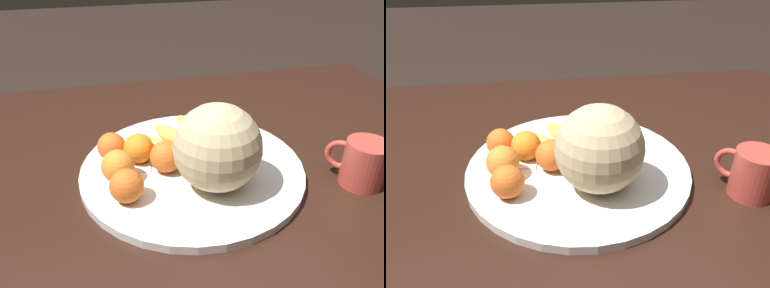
# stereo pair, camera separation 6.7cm
# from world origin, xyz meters

# --- Properties ---
(kitchen_table) EXTENTS (1.49, 1.10, 0.76)m
(kitchen_table) POSITION_xyz_m (0.00, 0.00, 0.67)
(kitchen_table) COLOR black
(kitchen_table) RESTS_ON ground_plane
(fruit_bowl) EXTENTS (0.47, 0.47, 0.02)m
(fruit_bowl) POSITION_xyz_m (0.01, 0.00, 0.77)
(fruit_bowl) COLOR white
(fruit_bowl) RESTS_ON kitchen_table
(melon) EXTENTS (0.17, 0.17, 0.17)m
(melon) POSITION_xyz_m (0.04, -0.08, 0.86)
(melon) COLOR #C6B284
(melon) RESTS_ON fruit_bowl
(banana_bunch) EXTENTS (0.20, 0.21, 0.04)m
(banana_bunch) POSITION_xyz_m (-0.01, 0.09, 0.79)
(banana_bunch) COLOR #473819
(banana_bunch) RESTS_ON fruit_bowl
(orange_front_left) EXTENTS (0.06, 0.06, 0.06)m
(orange_front_left) POSITION_xyz_m (-0.14, -0.08, 0.81)
(orange_front_left) COLOR orange
(orange_front_left) RESTS_ON fruit_bowl
(orange_front_right) EXTENTS (0.06, 0.06, 0.06)m
(orange_front_right) POSITION_xyz_m (-0.15, 0.06, 0.81)
(orange_front_right) COLOR orange
(orange_front_right) RESTS_ON fruit_bowl
(orange_mid_center) EXTENTS (0.06, 0.06, 0.06)m
(orange_mid_center) POSITION_xyz_m (-0.10, 0.04, 0.81)
(orange_mid_center) COLOR orange
(orange_mid_center) RESTS_ON fruit_bowl
(orange_back_left) EXTENTS (0.07, 0.07, 0.07)m
(orange_back_left) POSITION_xyz_m (-0.15, -0.02, 0.81)
(orange_back_left) COLOR orange
(orange_back_left) RESTS_ON fruit_bowl
(orange_back_right) EXTENTS (0.07, 0.07, 0.07)m
(orange_back_right) POSITION_xyz_m (-0.05, -0.01, 0.81)
(orange_back_right) COLOR orange
(orange_back_right) RESTS_ON fruit_bowl
(produce_tag) EXTENTS (0.09, 0.05, 0.00)m
(produce_tag) POSITION_xyz_m (-0.12, 0.02, 0.78)
(produce_tag) COLOR white
(produce_tag) RESTS_ON fruit_bowl
(ceramic_mug) EXTENTS (0.10, 0.10, 0.10)m
(ceramic_mug) POSITION_xyz_m (0.33, -0.12, 0.81)
(ceramic_mug) COLOR #B74238
(ceramic_mug) RESTS_ON kitchen_table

